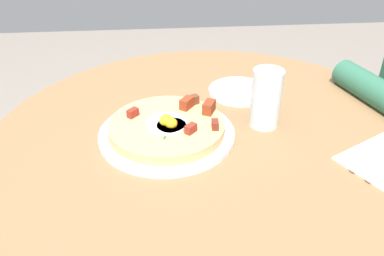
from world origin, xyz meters
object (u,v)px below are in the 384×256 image
Objects in this scene: pizza_plate at (167,134)px; bread_plate at (239,91)px; fork at (381,155)px; dining_table at (215,196)px; breakfast_pizza at (168,126)px; water_glass at (266,98)px.

bread_plate is (0.19, -0.20, -0.00)m from pizza_plate.
fork is (-0.12, -0.43, 0.00)m from pizza_plate.
pizza_plate is (0.01, 0.11, 0.18)m from dining_table.
pizza_plate is 1.18× the size of breakfast_pizza.
water_glass is (0.03, -0.22, 0.06)m from pizza_plate.
water_glass is (0.15, 0.20, 0.06)m from fork.
breakfast_pizza is 1.58× the size of bread_plate.
water_glass is at bearing -170.51° from bread_plate.
bread_plate is 0.17m from water_glass.
dining_table is 0.21m from pizza_plate.
dining_table is at bearing 156.43° from bread_plate.
bread_plate is at bearing -45.53° from breakfast_pizza.
pizza_plate is 1.65× the size of fork.
fork reaches higher than dining_table.
pizza_plate is at bearing 134.21° from bread_plate.
pizza_plate is 0.23m from water_glass.
fork is 0.26m from water_glass.
fork is 1.35× the size of water_glass.
water_glass reaches higher than bread_plate.
water_glass is at bearing -82.20° from breakfast_pizza.
dining_table is 3.43× the size of pizza_plate.
bread_plate reaches higher than fork.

